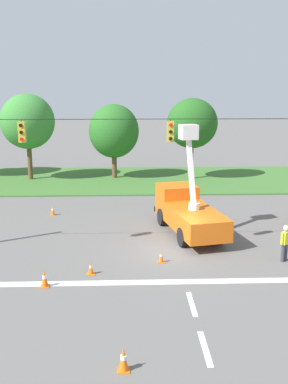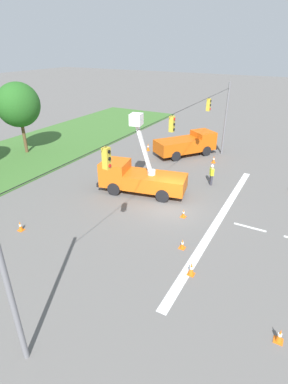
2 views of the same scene
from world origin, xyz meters
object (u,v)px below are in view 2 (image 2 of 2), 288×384
(traffic_cone_foreground_left, at_px, (20,226))
(road_worker, at_px, (212,173))
(tree_east, at_px, (18,105))
(traffic_cone_mid_left, at_px, (148,147))
(utility_truck_bucket_lift, at_px, (139,177))
(traffic_cone_far_right, at_px, (182,244))
(traffic_cone_near_bucket, at_px, (280,336))
(traffic_cone_centre_line, at_px, (214,159))
(utility_truck_support_near, at_px, (187,144))
(traffic_cone_foreground_right, at_px, (183,213))
(traffic_cone_lane_edge_a, at_px, (191,269))

(traffic_cone_foreground_left, bearing_deg, road_worker, -34.17)
(tree_east, distance_m, traffic_cone_mid_left, 13.66)
(utility_truck_bucket_lift, distance_m, traffic_cone_far_right, 7.68)
(traffic_cone_near_bucket, bearing_deg, traffic_cone_foreground_left, 88.00)
(tree_east, height_order, traffic_cone_near_bucket, tree_east)
(traffic_cone_far_right, relative_size, traffic_cone_centre_line, 0.86)
(utility_truck_support_near, relative_size, traffic_cone_foreground_right, 11.06)
(traffic_cone_lane_edge_a, xyz_separation_m, traffic_cone_far_right, (1.80, 1.22, -0.09))
(traffic_cone_foreground_left, relative_size, traffic_cone_lane_edge_a, 0.88)
(utility_truck_bucket_lift, relative_size, traffic_cone_lane_edge_a, 9.40)
(traffic_cone_far_right, bearing_deg, traffic_cone_centre_line, 10.08)
(traffic_cone_mid_left, xyz_separation_m, traffic_cone_far_right, (-14.20, -9.81, -0.13))
(traffic_cone_foreground_left, bearing_deg, traffic_cone_lane_edge_a, -82.68)
(traffic_cone_near_bucket, bearing_deg, traffic_cone_foreground_right, 44.64)
(utility_truck_bucket_lift, relative_size, traffic_cone_mid_left, 8.55)
(road_worker, height_order, traffic_cone_centre_line, road_worker)
(tree_east, height_order, traffic_cone_foreground_right, tree_east)
(traffic_cone_centre_line, bearing_deg, traffic_cone_foreground_left, 157.88)
(utility_truck_bucket_lift, relative_size, traffic_cone_near_bucket, 10.97)
(road_worker, relative_size, traffic_cone_lane_edge_a, 2.37)
(traffic_cone_foreground_right, bearing_deg, road_worker, -0.31)
(traffic_cone_lane_edge_a, relative_size, traffic_cone_centre_line, 1.08)
(traffic_cone_foreground_right, xyz_separation_m, traffic_cone_near_bucket, (-6.91, -6.82, 0.03))
(utility_truck_bucket_lift, xyz_separation_m, traffic_cone_lane_edge_a, (-6.82, -6.94, -0.95))
(traffic_cone_mid_left, xyz_separation_m, traffic_cone_centre_line, (-0.15, -7.31, -0.07))
(road_worker, distance_m, traffic_cone_foreground_left, 14.79)
(traffic_cone_foreground_right, distance_m, traffic_cone_far_right, 3.43)
(traffic_cone_mid_left, bearing_deg, tree_east, 122.26)
(traffic_cone_foreground_right, bearing_deg, traffic_cone_lane_edge_a, -153.84)
(utility_truck_bucket_lift, bearing_deg, traffic_cone_foreground_right, -112.05)
(utility_truck_support_near, distance_m, traffic_cone_far_right, 16.02)
(utility_truck_bucket_lift, xyz_separation_m, traffic_cone_centre_line, (9.03, -3.22, -0.98))
(traffic_cone_foreground_right, xyz_separation_m, traffic_cone_far_right, (-3.20, -1.24, 0.00))
(traffic_cone_foreground_right, distance_m, traffic_cone_lane_edge_a, 5.58)
(tree_east, xyz_separation_m, utility_truck_bucket_lift, (-2.31, -14.97, -3.66))
(traffic_cone_foreground_left, bearing_deg, utility_truck_support_near, -11.93)
(tree_east, distance_m, traffic_cone_lane_edge_a, 24.18)
(tree_east, distance_m, traffic_cone_foreground_left, 16.04)
(utility_truck_support_near, height_order, traffic_cone_lane_edge_a, utility_truck_support_near)
(road_worker, bearing_deg, traffic_cone_lane_edge_a, -167.38)
(traffic_cone_foreground_right, bearing_deg, traffic_cone_near_bucket, -135.36)
(traffic_cone_near_bucket, height_order, traffic_cone_far_right, traffic_cone_near_bucket)
(tree_east, height_order, utility_truck_support_near, tree_east)
(utility_truck_support_near, height_order, traffic_cone_centre_line, utility_truck_support_near)
(traffic_cone_centre_line, bearing_deg, tree_east, 110.28)
(tree_east, bearing_deg, traffic_cone_near_bucket, -112.78)
(traffic_cone_centre_line, bearing_deg, utility_truck_bucket_lift, 160.36)
(traffic_cone_lane_edge_a, height_order, traffic_cone_centre_line, traffic_cone_lane_edge_a)
(utility_truck_bucket_lift, distance_m, road_worker, 6.05)
(road_worker, distance_m, traffic_cone_near_bucket, 14.46)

